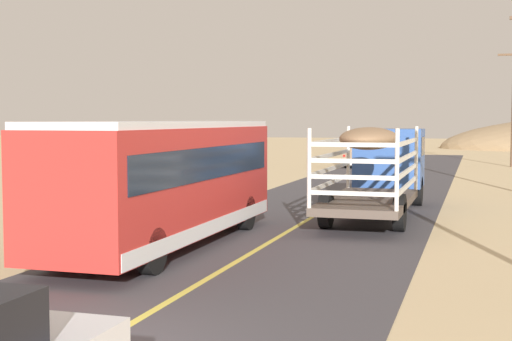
{
  "coord_description": "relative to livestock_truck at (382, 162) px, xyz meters",
  "views": [
    {
      "loc": [
        5.24,
        -8.83,
        3.28
      ],
      "look_at": [
        0.0,
        8.33,
        2.02
      ],
      "focal_mm": 51.05,
      "sensor_mm": 36.0,
      "label": 1
    }
  ],
  "objects": [
    {
      "name": "bus",
      "position": [
        -4.38,
        -8.8,
        -0.04
      ],
      "size": [
        2.54,
        10.0,
        3.21
      ],
      "color": "red",
      "rests_on": "road_surface"
    },
    {
      "name": "car_far",
      "position": [
        -4.39,
        24.04,
        -0.7
      ],
      "size": [
        1.9,
        4.62,
        1.93
      ],
      "color": "#8C7259",
      "rests_on": "road_surface"
    },
    {
      "name": "livestock_truck",
      "position": [
        0.0,
        0.0,
        0.0
      ],
      "size": [
        2.53,
        9.7,
        3.02
      ],
      "color": "#3359A5",
      "rests_on": "road_surface"
    },
    {
      "name": "boulder_mid_field",
      "position": [
        -10.12,
        2.46,
        -1.5
      ],
      "size": [
        0.98,
        0.75,
        0.58
      ],
      "primitive_type": "ellipsoid",
      "color": "#756656",
      "rests_on": "ground"
    }
  ]
}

